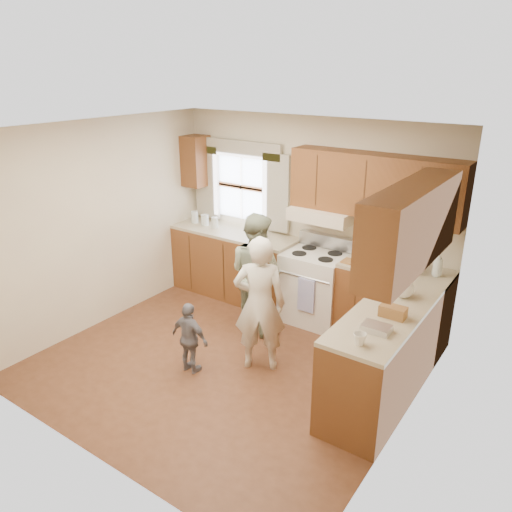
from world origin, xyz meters
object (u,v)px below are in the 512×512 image
Objects in this scene: woman_left at (260,304)px; stove at (316,286)px; woman_right at (256,272)px; child at (190,338)px.

stove is at bearing -118.27° from woman_left.
woman_right is (-0.52, 0.69, -0.01)m from woman_left.
stove is 0.82m from woman_right.
stove is 0.72× the size of woman_left.
woman_right is at bearing -90.96° from child.
woman_left is (0.02, -1.28, 0.28)m from stove.
woman_left is at bearing -89.21° from stove.
woman_left reaches higher than stove.
child is at bearing -106.27° from stove.
stove is at bearing -106.16° from child.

